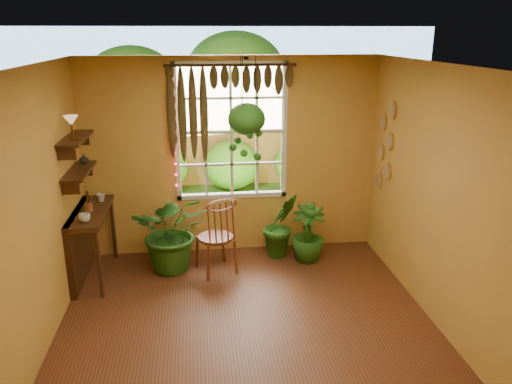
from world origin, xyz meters
TOP-DOWN VIEW (x-y plane):
  - floor at (0.00, 0.00)m, footprint 4.50×4.50m
  - ceiling at (0.00, 0.00)m, footprint 4.50×4.50m
  - wall_back at (0.00, 2.25)m, footprint 4.00×0.00m
  - wall_left at (-2.00, 0.00)m, footprint 0.00×4.50m
  - wall_right at (2.00, 0.00)m, footprint 0.00×4.50m
  - window at (0.00, 2.28)m, footprint 1.52×0.10m
  - valance_vine at (-0.08, 2.16)m, footprint 1.70×0.12m
  - string_lights at (-0.76, 2.19)m, footprint 0.03×0.03m
  - wall_plates at (1.98, 1.79)m, footprint 0.04×0.32m
  - counter_ledge at (-1.91, 1.60)m, footprint 0.40×1.20m
  - shelf_lower at (-1.88, 1.60)m, footprint 0.25×0.90m
  - shelf_upper at (-1.88, 1.60)m, footprint 0.25×0.90m
  - backyard at (0.24, 6.87)m, footprint 14.00×10.00m
  - windsor_chair at (-0.26, 1.54)m, footprint 0.58×0.59m
  - potted_plant_left at (-0.82, 1.69)m, footprint 1.02×0.90m
  - potted_plant_mid at (0.64, 1.94)m, footprint 0.60×0.54m
  - potted_plant_right at (0.98, 1.75)m, footprint 0.48×0.48m
  - hanging_basket at (0.17, 1.91)m, footprint 0.48×0.48m
  - cup_a at (-1.78, 1.20)m, footprint 0.14×0.14m
  - cup_b at (-1.72, 1.93)m, footprint 0.11×0.11m
  - brush_jar at (-1.80, 1.56)m, footprint 0.09×0.09m
  - shelf_vase at (-1.87, 1.88)m, footprint 0.15×0.15m
  - tiffany_lamp at (-1.86, 1.43)m, footprint 0.17×0.17m

SIDE VIEW (x-z plane):
  - floor at x=0.00m, z-range 0.00..0.00m
  - windsor_chair at x=-0.26m, z-range -0.25..0.95m
  - potted_plant_right at x=0.98m, z-range 0.00..0.79m
  - potted_plant_mid at x=0.64m, z-range 0.00..0.90m
  - potted_plant_left at x=-0.82m, z-range 0.00..1.07m
  - counter_ledge at x=-1.91m, z-range 0.10..1.00m
  - cup_b at x=-1.72m, z-range 0.90..1.00m
  - cup_a at x=-1.78m, z-range 0.90..1.00m
  - brush_jar at x=-1.80m, z-range 0.86..1.20m
  - backyard at x=0.24m, z-range -4.72..7.28m
  - wall_back at x=0.00m, z-range -0.65..3.35m
  - wall_left at x=-2.00m, z-range -0.90..3.60m
  - wall_right at x=2.00m, z-range -0.90..3.60m
  - shelf_lower at x=-1.88m, z-range 1.38..1.42m
  - shelf_vase at x=-1.87m, z-range 1.42..1.54m
  - wall_plates at x=1.98m, z-range 1.00..2.10m
  - window at x=0.00m, z-range 0.77..2.63m
  - string_lights at x=-0.76m, z-range 0.98..2.52m
  - shelf_upper at x=-1.88m, z-range 1.78..1.82m
  - hanging_basket at x=0.17m, z-range 1.26..2.56m
  - tiffany_lamp at x=-1.86m, z-range 1.88..2.16m
  - valance_vine at x=-0.08m, z-range 1.73..2.83m
  - ceiling at x=0.00m, z-range 2.70..2.70m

